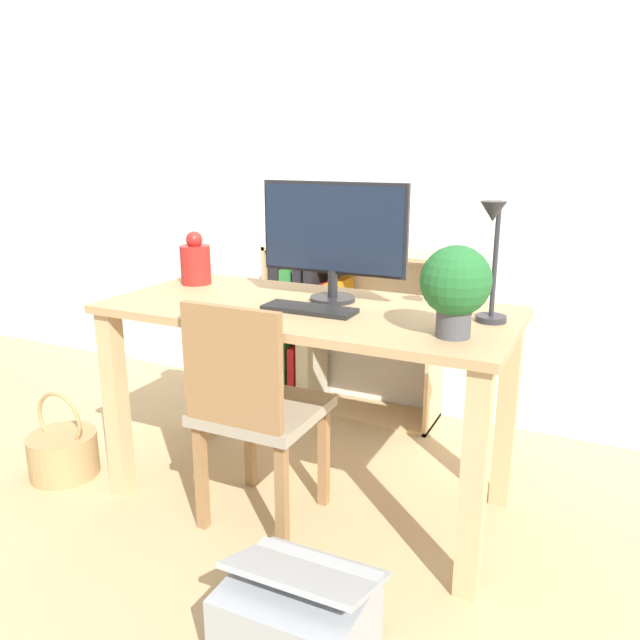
{
  "coord_description": "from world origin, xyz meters",
  "views": [
    {
      "loc": [
        0.97,
        -1.94,
        1.32
      ],
      "look_at": [
        0.0,
        0.1,
        0.69
      ],
      "focal_mm": 35.0,
      "sensor_mm": 36.0,
      "label": 1
    }
  ],
  "objects_px": {
    "keyboard": "(309,309)",
    "chair": "(254,406)",
    "monitor": "(333,233)",
    "basket": "(63,452)",
    "potted_plant": "(456,285)",
    "bookshelf": "(323,329)",
    "storage_box": "(298,618)",
    "vase": "(195,262)",
    "desk_lamp": "(493,251)"
  },
  "relations": [
    {
      "from": "keyboard",
      "to": "chair",
      "type": "height_order",
      "value": "chair"
    },
    {
      "from": "monitor",
      "to": "basket",
      "type": "relative_size",
      "value": 1.53
    },
    {
      "from": "monitor",
      "to": "potted_plant",
      "type": "bearing_deg",
      "value": -26.85
    },
    {
      "from": "bookshelf",
      "to": "storage_box",
      "type": "height_order",
      "value": "bookshelf"
    },
    {
      "from": "potted_plant",
      "to": "chair",
      "type": "distance_m",
      "value": 0.81
    },
    {
      "from": "monitor",
      "to": "basket",
      "type": "xyz_separation_m",
      "value": [
        -1.04,
        -0.4,
        -0.92
      ]
    },
    {
      "from": "monitor",
      "to": "bookshelf",
      "type": "xyz_separation_m",
      "value": [
        -0.38,
        0.72,
        -0.6
      ]
    },
    {
      "from": "basket",
      "to": "storage_box",
      "type": "height_order",
      "value": "basket"
    },
    {
      "from": "vase",
      "to": "storage_box",
      "type": "bearing_deg",
      "value": -43.13
    },
    {
      "from": "keyboard",
      "to": "bookshelf",
      "type": "height_order",
      "value": "bookshelf"
    },
    {
      "from": "monitor",
      "to": "bookshelf",
      "type": "relative_size",
      "value": 0.64
    },
    {
      "from": "chair",
      "to": "basket",
      "type": "xyz_separation_m",
      "value": [
        -0.91,
        -0.04,
        -0.36
      ]
    },
    {
      "from": "chair",
      "to": "vase",
      "type": "bearing_deg",
      "value": 148.6
    },
    {
      "from": "vase",
      "to": "chair",
      "type": "height_order",
      "value": "vase"
    },
    {
      "from": "monitor",
      "to": "desk_lamp",
      "type": "relative_size",
      "value": 1.42
    },
    {
      "from": "monitor",
      "to": "desk_lamp",
      "type": "bearing_deg",
      "value": -9.14
    },
    {
      "from": "potted_plant",
      "to": "chair",
      "type": "bearing_deg",
      "value": -171.5
    },
    {
      "from": "keyboard",
      "to": "potted_plant",
      "type": "bearing_deg",
      "value": -8.94
    },
    {
      "from": "vase",
      "to": "potted_plant",
      "type": "bearing_deg",
      "value": -14.06
    },
    {
      "from": "monitor",
      "to": "keyboard",
      "type": "xyz_separation_m",
      "value": [
        -0.01,
        -0.18,
        -0.24
      ]
    },
    {
      "from": "vase",
      "to": "storage_box",
      "type": "xyz_separation_m",
      "value": [
        0.92,
        -0.86,
        -0.74
      ]
    },
    {
      "from": "chair",
      "to": "storage_box",
      "type": "distance_m",
      "value": 0.72
    },
    {
      "from": "monitor",
      "to": "potted_plant",
      "type": "relative_size",
      "value": 2.03
    },
    {
      "from": "keyboard",
      "to": "desk_lamp",
      "type": "distance_m",
      "value": 0.64
    },
    {
      "from": "keyboard",
      "to": "vase",
      "type": "distance_m",
      "value": 0.67
    },
    {
      "from": "desk_lamp",
      "to": "storage_box",
      "type": "relative_size",
      "value": 1.04
    },
    {
      "from": "vase",
      "to": "bookshelf",
      "type": "xyz_separation_m",
      "value": [
        0.26,
        0.69,
        -0.44
      ]
    },
    {
      "from": "bookshelf",
      "to": "storage_box",
      "type": "xyz_separation_m",
      "value": [
        0.66,
        -1.55,
        -0.31
      ]
    },
    {
      "from": "potted_plant",
      "to": "chair",
      "type": "xyz_separation_m",
      "value": [
        -0.65,
        -0.1,
        -0.47
      ]
    },
    {
      "from": "chair",
      "to": "keyboard",
      "type": "bearing_deg",
      "value": 60.79
    },
    {
      "from": "monitor",
      "to": "vase",
      "type": "xyz_separation_m",
      "value": [
        -0.64,
        0.03,
        -0.16
      ]
    },
    {
      "from": "desk_lamp",
      "to": "storage_box",
      "type": "distance_m",
      "value": 1.2
    },
    {
      "from": "vase",
      "to": "storage_box",
      "type": "relative_size",
      "value": 0.57
    },
    {
      "from": "storage_box",
      "to": "bookshelf",
      "type": "bearing_deg",
      "value": 113.1
    },
    {
      "from": "keyboard",
      "to": "potted_plant",
      "type": "distance_m",
      "value": 0.55
    },
    {
      "from": "basket",
      "to": "vase",
      "type": "bearing_deg",
      "value": 46.45
    },
    {
      "from": "storage_box",
      "to": "chair",
      "type": "bearing_deg",
      "value": 131.18
    },
    {
      "from": "vase",
      "to": "basket",
      "type": "xyz_separation_m",
      "value": [
        -0.4,
        -0.43,
        -0.76
      ]
    },
    {
      "from": "potted_plant",
      "to": "storage_box",
      "type": "relative_size",
      "value": 0.73
    },
    {
      "from": "keyboard",
      "to": "desk_lamp",
      "type": "height_order",
      "value": "desk_lamp"
    },
    {
      "from": "vase",
      "to": "desk_lamp",
      "type": "height_order",
      "value": "desk_lamp"
    },
    {
      "from": "desk_lamp",
      "to": "storage_box",
      "type": "bearing_deg",
      "value": -112.48
    },
    {
      "from": "chair",
      "to": "bookshelf",
      "type": "height_order",
      "value": "bookshelf"
    },
    {
      "from": "desk_lamp",
      "to": "potted_plant",
      "type": "height_order",
      "value": "desk_lamp"
    },
    {
      "from": "keyboard",
      "to": "storage_box",
      "type": "bearing_deg",
      "value": -66.21
    },
    {
      "from": "potted_plant",
      "to": "bookshelf",
      "type": "height_order",
      "value": "potted_plant"
    },
    {
      "from": "potted_plant",
      "to": "basket",
      "type": "relative_size",
      "value": 0.76
    },
    {
      "from": "monitor",
      "to": "storage_box",
      "type": "relative_size",
      "value": 1.47
    },
    {
      "from": "desk_lamp",
      "to": "bookshelf",
      "type": "bearing_deg",
      "value": 139.94
    },
    {
      "from": "storage_box",
      "to": "monitor",
      "type": "bearing_deg",
      "value": 108.56
    }
  ]
}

